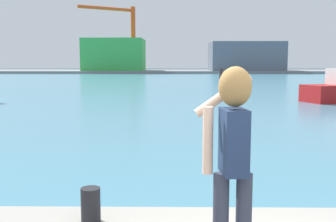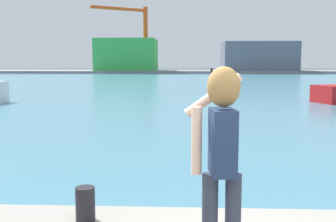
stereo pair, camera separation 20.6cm
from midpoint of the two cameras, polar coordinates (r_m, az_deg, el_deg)
ground_plane at (r=52.89m, az=3.35°, el=4.24°), size 220.00×220.00×0.00m
harbor_water at (r=54.88m, az=3.32°, el=4.34°), size 140.00×100.00×0.02m
far_shore_dock at (r=94.85m, az=3.02°, el=5.56°), size 140.00×20.00×0.55m
person_photographer at (r=3.51m, az=9.13°, el=-4.86°), size 0.53×0.55×1.74m
harbor_bollard at (r=4.74m, az=-10.28°, el=-12.72°), size 0.22×0.22×0.39m
warehouse_left at (r=93.83m, az=-5.67°, el=7.83°), size 13.16×12.46×7.04m
warehouse_right at (r=93.06m, az=12.58°, el=7.47°), size 15.71×11.54×6.26m
port_crane at (r=91.54m, az=-4.21°, el=11.27°), size 11.34×7.79×14.04m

